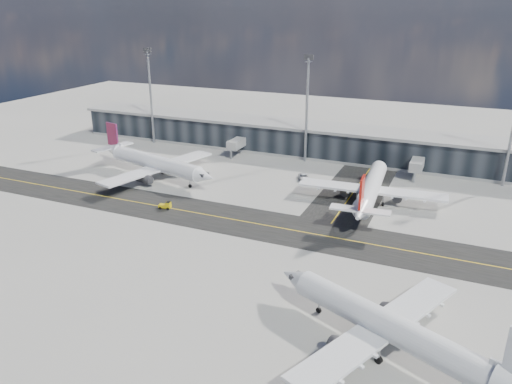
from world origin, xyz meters
TOP-DOWN VIEW (x-y plane):
  - ground at (0.00, 0.00)m, footprint 300.00×300.00m
  - taxiway_lanes at (3.91, 10.74)m, footprint 180.00×63.00m
  - terminal_concourse at (0.04, 54.93)m, footprint 152.00×19.80m
  - floodlight_masts at (0.00, 48.00)m, footprint 102.50×0.70m
  - airliner_af at (-30.51, 19.89)m, footprint 39.05×33.59m
  - airliner_redtail at (22.92, 23.46)m, footprint 32.29×37.87m
  - airliner_near at (35.14, -25.30)m, footprint 35.19×30.38m
  - baggage_tug at (-16.50, 3.31)m, footprint 2.80×1.76m
  - service_van at (4.68, 33.04)m, footprint 4.57×5.64m

SIDE VIEW (x-z plane):
  - ground at x=0.00m, z-range 0.00..0.00m
  - taxiway_lanes at x=3.91m, z-range -0.01..0.03m
  - service_van at x=4.68m, z-range 0.00..1.43m
  - baggage_tug at x=-16.50m, z-range 0.00..1.64m
  - airliner_near at x=35.14m, z-range -1.85..9.07m
  - airliner_redtail at x=22.92m, z-range -1.90..9.31m
  - airliner_af at x=-30.51m, z-range -1.99..9.72m
  - terminal_concourse at x=0.04m, z-range -0.31..8.49m
  - floodlight_masts at x=0.00m, z-range 1.16..30.06m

